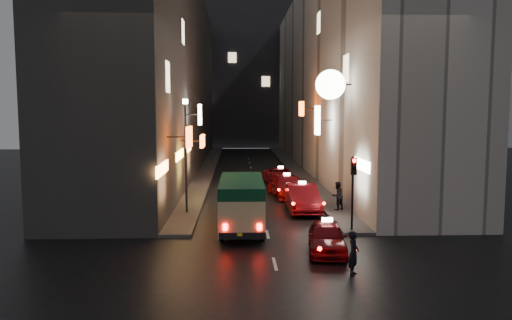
{
  "coord_description": "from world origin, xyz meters",
  "views": [
    {
      "loc": [
        -1.44,
        -14.31,
        5.82
      ],
      "look_at": [
        -0.36,
        13.0,
        3.04
      ],
      "focal_mm": 35.0,
      "sensor_mm": 36.0,
      "label": 1
    }
  ],
  "objects": [
    {
      "name": "sidewalk_left",
      "position": [
        -4.25,
        34.0,
        0.07
      ],
      "size": [
        1.5,
        52.0,
        0.15
      ],
      "primitive_type": "cube",
      "color": "#4A4744",
      "rests_on": "ground"
    },
    {
      "name": "taxi_second",
      "position": [
        2.32,
        13.76,
        0.91
      ],
      "size": [
        2.4,
        5.76,
        2.0
      ],
      "color": "maroon",
      "rests_on": "ground"
    },
    {
      "name": "minibus",
      "position": [
        -1.2,
        9.17,
        1.58
      ],
      "size": [
        2.09,
        5.83,
        2.5
      ],
      "color": "#CDBC80",
      "rests_on": "ground"
    },
    {
      "name": "sidewalk_right",
      "position": [
        4.25,
        34.0,
        0.07
      ],
      "size": [
        1.5,
        52.0,
        0.15
      ],
      "primitive_type": "cube",
      "color": "#4A4744",
      "rests_on": "ground"
    },
    {
      "name": "taxi_far",
      "position": [
        1.94,
        23.36,
        0.78
      ],
      "size": [
        2.48,
        5.1,
        1.74
      ],
      "color": "maroon",
      "rests_on": "ground"
    },
    {
      "name": "building_right",
      "position": [
        8.0,
        34.0,
        9.0
      ],
      "size": [
        8.0,
        52.0,
        18.0
      ],
      "color": "#BAB3AA",
      "rests_on": "ground"
    },
    {
      "name": "taxi_near",
      "position": [
        2.24,
        5.44,
        0.74
      ],
      "size": [
        2.48,
        4.85,
        1.65
      ],
      "color": "maroon",
      "rests_on": "ground"
    },
    {
      "name": "pedestrian_crossing",
      "position": [
        2.66,
        2.63,
        0.89
      ],
      "size": [
        0.58,
        0.69,
        1.78
      ],
      "primitive_type": "imported",
      "rotation": [
        0.0,
        0.0,
        1.15
      ],
      "color": "black",
      "rests_on": "ground"
    },
    {
      "name": "lamp_post",
      "position": [
        -4.2,
        13.0,
        3.72
      ],
      "size": [
        0.28,
        0.28,
        6.22
      ],
      "color": "black",
      "rests_on": "sidewalk_left"
    },
    {
      "name": "pedestrian_sidewalk",
      "position": [
        4.25,
        13.29,
        1.07
      ],
      "size": [
        0.81,
        0.77,
        1.84
      ],
      "primitive_type": "imported",
      "rotation": [
        0.0,
        0.0,
        3.8
      ],
      "color": "black",
      "rests_on": "sidewalk_right"
    },
    {
      "name": "taxi_third",
      "position": [
        1.93,
        18.56,
        0.84
      ],
      "size": [
        2.85,
        5.51,
        1.85
      ],
      "color": "maroon",
      "rests_on": "ground"
    },
    {
      "name": "traffic_light",
      "position": [
        4.0,
        8.47,
        2.69
      ],
      "size": [
        0.26,
        0.43,
        3.5
      ],
      "color": "black",
      "rests_on": "sidewalk_right"
    },
    {
      "name": "building_left",
      "position": [
        -8.0,
        33.99,
        9.0
      ],
      "size": [
        7.48,
        52.21,
        18.0
      ],
      "color": "#34322F",
      "rests_on": "ground"
    },
    {
      "name": "ground",
      "position": [
        0.0,
        0.0,
        0.0
      ],
      "size": [
        120.0,
        120.0,
        0.0
      ],
      "primitive_type": "plane",
      "color": "black",
      "rests_on": "ground"
    },
    {
      "name": "building_far",
      "position": [
        0.0,
        66.0,
        11.0
      ],
      "size": [
        30.0,
        10.0,
        22.0
      ],
      "primitive_type": "cube",
      "color": "#2E2E32",
      "rests_on": "ground"
    }
  ]
}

